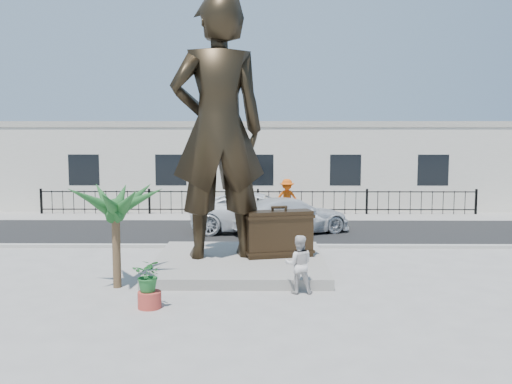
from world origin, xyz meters
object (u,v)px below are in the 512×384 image
(tourist, at_px, (299,264))
(car_white, at_px, (259,212))
(statue, at_px, (218,129))
(suitcase, at_px, (279,234))

(tourist, height_order, car_white, car_white)
(tourist, bearing_deg, car_white, -83.42)
(statue, relative_size, car_white, 1.38)
(statue, height_order, tourist, statue)
(statue, relative_size, tourist, 5.19)
(tourist, relative_size, car_white, 0.27)
(statue, height_order, car_white, statue)
(statue, xyz_separation_m, car_white, (1.23, 6.21, -3.46))
(statue, bearing_deg, suitcase, 167.29)
(statue, relative_size, suitcase, 3.88)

